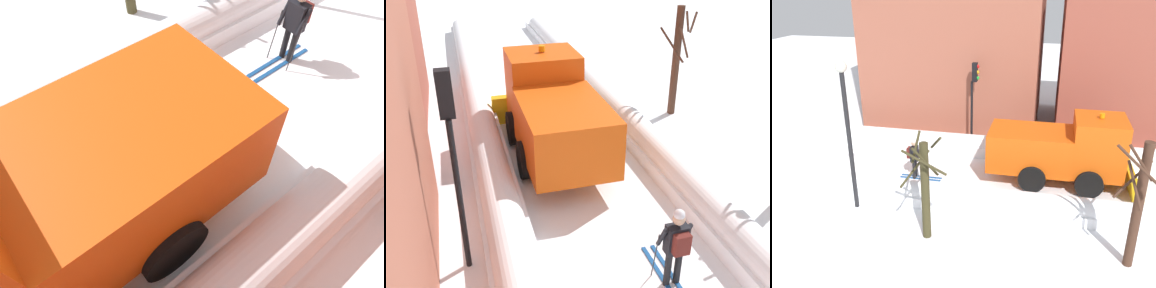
# 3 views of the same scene
# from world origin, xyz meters

# --- Properties ---
(ground_plane) EXTENTS (80.00, 80.00, 0.00)m
(ground_plane) POSITION_xyz_m (0.00, 10.00, 0.00)
(ground_plane) COLOR white
(plow_truck) EXTENTS (3.20, 5.98, 3.12)m
(plow_truck) POSITION_xyz_m (-0.43, 9.68, 1.48)
(plow_truck) COLOR #DB510F
(plow_truck) RESTS_ON ground
(skier) EXTENTS (0.62, 1.80, 1.81)m
(skier) POSITION_xyz_m (0.57, 3.59, 1.00)
(skier) COLOR black
(skier) RESTS_ON ground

